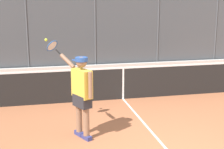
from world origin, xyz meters
TOP-DOWN VIEW (x-y plane):
  - fence_backdrop at (0.00, -9.09)m, footprint 19.49×1.37m
  - tennis_net at (0.00, -3.81)m, footprint 9.89×0.09m
  - tennis_player at (1.54, -1.32)m, footprint 0.92×1.20m

SIDE VIEW (x-z plane):
  - tennis_net at x=0.00m, z-range -0.04..1.03m
  - tennis_player at x=1.54m, z-range 0.01..2.05m
  - fence_backdrop at x=0.00m, z-range -0.02..3.45m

